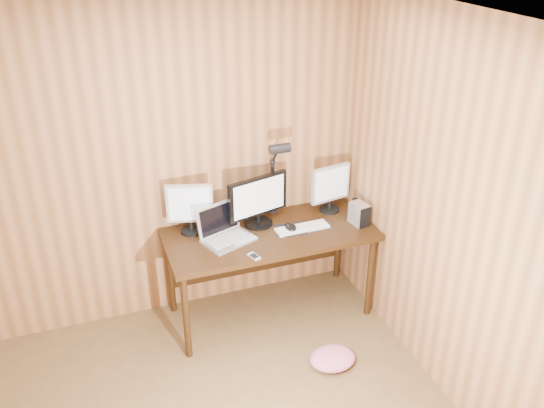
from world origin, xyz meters
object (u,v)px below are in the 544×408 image
speaker (355,206)px  desk_lamp (276,168)px  phone (254,256)px  monitor_right (330,187)px  hard_drive (359,214)px  mouse (291,227)px  monitor_center (258,200)px  keyboard (302,228)px  laptop (224,231)px  desk (267,242)px  monitor_left (190,207)px

speaker → desk_lamp: size_ratio=0.19×
phone → speaker: speaker is taller
monitor_right → hard_drive: (0.12, -0.28, -0.13)m
phone → desk_lamp: (0.36, 0.51, 0.42)m
mouse → hard_drive: 0.55m
monitor_center → monitor_right: size_ratio=1.28×
keyboard → hard_drive: 0.46m
laptop → desk: bearing=-13.7°
monitor_right → speaker: size_ratio=2.97×
speaker → monitor_center: bearing=172.8°
desk_lamp → monitor_right: bearing=5.0°
mouse → desk_lamp: size_ratio=0.18×
phone → desk_lamp: desk_lamp is taller
desk → phone: (-0.22, -0.36, 0.13)m
monitor_center → laptop: size_ratio=1.16×
desk → desk_lamp: size_ratio=2.31×
speaker → laptop: bearing=-178.8°
desk → monitor_center: size_ratio=3.16×
monitor_center → desk_lamp: 0.29m
desk → desk_lamp: desk_lamp is taller
laptop → desk_lamp: size_ratio=0.63×
monitor_left → desk_lamp: desk_lamp is taller
monitor_center → keyboard: (0.29, -0.19, -0.20)m
speaker → desk_lamp: bearing=164.9°
phone → monitor_right: bearing=11.6°
mouse → desk_lamp: desk_lamp is taller
mouse → hard_drive: hard_drive is taller
hard_drive → desk_lamp: bearing=139.8°
desk → monitor_left: (-0.56, 0.14, 0.33)m
phone → monitor_center: bearing=49.2°
monitor_right → desk_lamp: size_ratio=0.57×
desk → keyboard: size_ratio=3.77×
laptop → desk_lamp: desk_lamp is taller
desk_lamp → desk: bearing=-120.7°
speaker → desk_lamp: desk_lamp is taller
laptop → speaker: bearing=-19.1°
monitor_right → monitor_left: bearing=168.0°
monitor_center → monitor_left: monitor_center is taller
monitor_center → hard_drive: (0.75, -0.26, -0.12)m
keyboard → laptop: bearing=172.3°
phone → speaker: size_ratio=0.88×
monitor_left → speaker: (1.31, -0.16, -0.15)m
monitor_center → speaker: monitor_center is taller
hard_drive → phone: 0.95m
monitor_left → monitor_right: bearing=15.0°
monitor_left → desk_lamp: 0.73m
desk_lamp → speaker: bearing=-4.0°
monitor_right → hard_drive: monitor_right is taller
monitor_left → hard_drive: (1.27, -0.32, -0.13)m
desk → speaker: 0.77m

